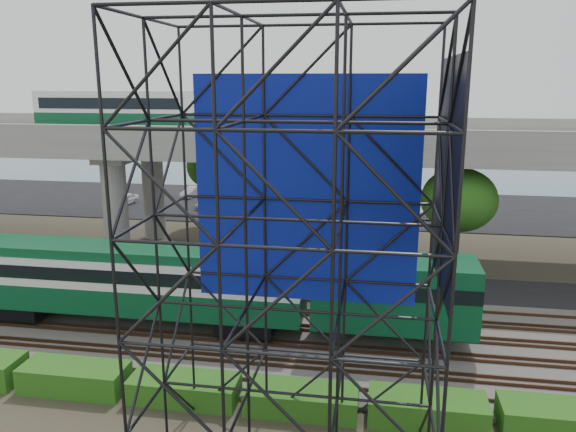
# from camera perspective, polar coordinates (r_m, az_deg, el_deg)

# --- Properties ---
(ground) EXTENTS (140.00, 140.00, 0.00)m
(ground) POSITION_cam_1_polar(r_m,az_deg,el_deg) (29.26, -9.45, -13.36)
(ground) COLOR #474233
(ground) RESTS_ON ground
(ballast_bed) EXTENTS (90.00, 12.00, 0.20)m
(ballast_bed) POSITION_cam_1_polar(r_m,az_deg,el_deg) (30.92, -8.26, -11.56)
(ballast_bed) COLOR slate
(ballast_bed) RESTS_ON ground
(service_road) EXTENTS (90.00, 5.00, 0.08)m
(service_road) POSITION_cam_1_polar(r_m,az_deg,el_deg) (38.49, -4.46, -6.36)
(service_road) COLOR black
(service_road) RESTS_ON ground
(parking_lot) EXTENTS (90.00, 18.00, 0.08)m
(parking_lot) POSITION_cam_1_polar(r_m,az_deg,el_deg) (60.69, 0.78, 1.16)
(parking_lot) COLOR black
(parking_lot) RESTS_ON ground
(harbor_water) EXTENTS (140.00, 40.00, 0.03)m
(harbor_water) POSITION_cam_1_polar(r_m,az_deg,el_deg) (82.13, 3.07, 4.44)
(harbor_water) COLOR #425D6C
(harbor_water) RESTS_ON ground
(rail_tracks) EXTENTS (90.00, 9.52, 0.16)m
(rail_tracks) POSITION_cam_1_polar(r_m,az_deg,el_deg) (30.84, -8.27, -11.26)
(rail_tracks) COLOR #472D1E
(rail_tracks) RESTS_ON ballast_bed
(commuter_train) EXTENTS (29.30, 3.06, 4.30)m
(commuter_train) POSITION_cam_1_polar(r_m,az_deg,el_deg) (30.55, -12.33, -6.41)
(commuter_train) COLOR black
(commuter_train) RESTS_ON rail_tracks
(overpass) EXTENTS (80.00, 12.00, 12.40)m
(overpass) POSITION_cam_1_polar(r_m,az_deg,el_deg) (42.00, -3.98, 6.83)
(overpass) COLOR #9E9B93
(overpass) RESTS_ON ground
(scaffold_tower) EXTENTS (9.36, 6.36, 15.00)m
(scaffold_tower) POSITION_cam_1_polar(r_m,az_deg,el_deg) (17.76, 0.51, -5.18)
(scaffold_tower) COLOR black
(scaffold_tower) RESTS_ON ground
(hedge_strip) EXTENTS (34.60, 1.80, 1.20)m
(hedge_strip) POSITION_cam_1_polar(r_m,az_deg,el_deg) (25.14, -10.48, -16.79)
(hedge_strip) COLOR #1F5112
(hedge_strip) RESTS_ON ground
(trees) EXTENTS (40.94, 16.94, 7.69)m
(trees) POSITION_cam_1_polar(r_m,az_deg,el_deg) (43.59, -8.81, 3.44)
(trees) COLOR #382314
(trees) RESTS_ON ground
(parked_cars) EXTENTS (36.69, 9.82, 1.30)m
(parked_cars) POSITION_cam_1_polar(r_m,az_deg,el_deg) (60.04, 3.07, 1.64)
(parked_cars) COLOR silver
(parked_cars) RESTS_ON parking_lot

